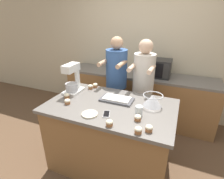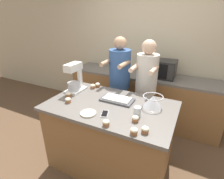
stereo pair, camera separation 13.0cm
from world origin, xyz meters
TOP-DOWN VIEW (x-y plane):
  - ground_plane at (0.00, 0.00)m, footprint 16.00×16.00m
  - back_wall at (0.00, 1.68)m, footprint 10.00×0.06m
  - island_counter at (0.00, 0.00)m, footprint 1.55×0.95m
  - back_counter at (0.00, 1.33)m, footprint 2.80×0.60m
  - person_left at (-0.23, 0.77)m, footprint 0.35×0.51m
  - person_right at (0.22, 0.77)m, footprint 0.34×0.50m
  - stand_mixer at (-0.63, 0.15)m, footprint 0.20×0.30m
  - mixing_bowl at (0.47, 0.17)m, footprint 0.24×0.24m
  - baking_tray at (0.03, 0.13)m, footprint 0.41×0.23m
  - microwave_oven at (0.34, 1.33)m, footprint 0.45×0.34m
  - cell_phone at (0.05, -0.23)m, footprint 0.11×0.16m
  - drinking_glass at (0.38, -0.11)m, footprint 0.08×0.08m
  - small_plate at (-0.12, -0.31)m, footprint 0.18×0.18m
  - cupcake_0 at (-0.49, -0.19)m, footprint 0.07×0.07m
  - cupcake_1 at (0.16, -0.41)m, footprint 0.07×0.07m
  - cupcake_2 at (-0.60, -0.06)m, footprint 0.07×0.07m
  - cupcake_3 at (0.45, -0.41)m, footprint 0.07×0.07m
  - cupcake_4 at (-0.42, 0.41)m, footprint 0.07×0.07m
  - cupcake_5 at (0.54, -0.35)m, footprint 0.07×0.07m
  - cupcake_6 at (-0.46, 0.33)m, footprint 0.07×0.07m
  - cupcake_7 at (0.40, -0.21)m, footprint 0.07×0.07m

SIDE VIEW (x-z plane):
  - ground_plane at x=0.00m, z-range 0.00..0.00m
  - back_counter at x=0.00m, z-range 0.00..0.92m
  - island_counter at x=0.00m, z-range 0.00..0.94m
  - person_right at x=0.22m, z-range 0.05..1.68m
  - person_left at x=-0.23m, z-range 0.04..1.69m
  - cell_phone at x=0.05m, z-range 0.93..0.95m
  - small_plate at x=-0.12m, z-range 0.93..0.95m
  - baking_tray at x=0.03m, z-range 0.93..0.97m
  - cupcake_0 at x=-0.49m, z-range 0.93..1.00m
  - cupcake_1 at x=0.16m, z-range 0.93..1.00m
  - cupcake_2 at x=-0.60m, z-range 0.93..1.00m
  - cupcake_3 at x=0.45m, z-range 0.93..1.00m
  - cupcake_4 at x=-0.42m, z-range 0.93..1.00m
  - cupcake_5 at x=0.54m, z-range 0.93..1.00m
  - cupcake_6 at x=-0.46m, z-range 0.93..1.00m
  - cupcake_7 at x=0.40m, z-range 0.93..1.00m
  - drinking_glass at x=0.38m, z-range 0.93..1.05m
  - mixing_bowl at x=0.47m, z-range 0.94..1.08m
  - microwave_oven at x=0.34m, z-range 0.92..1.23m
  - stand_mixer at x=-0.63m, z-range 0.91..1.32m
  - back_wall at x=0.00m, z-range 0.00..2.70m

